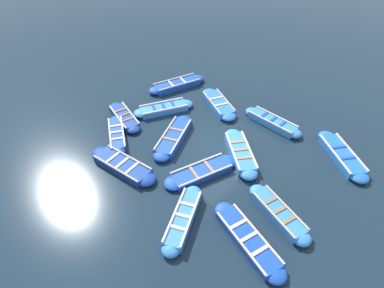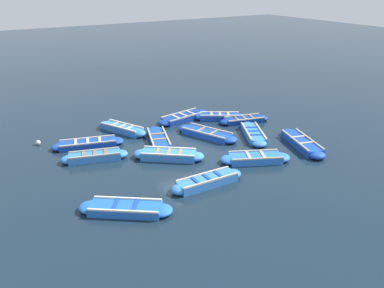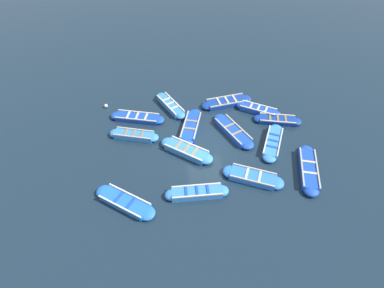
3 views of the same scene
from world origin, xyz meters
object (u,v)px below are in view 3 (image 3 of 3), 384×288
Objects in this scene: boat_outer_left at (309,169)px; boat_broadside at (258,110)px; boat_far_corner at (277,120)px; boat_drifting at (253,177)px; boat_end_of_row at (170,105)px; boat_stern_in at (186,150)px; boat_mid_row at (134,135)px; boat_centre at (125,202)px; boat_inner_gap at (197,193)px; boat_alongside at (273,142)px; boat_outer_right at (233,131)px; boat_tucked at (227,102)px; buoy_orange_near at (106,106)px; boat_bow_out at (137,118)px; boat_near_quay at (191,126)px.

boat_outer_left reaches higher than boat_broadside.
boat_drifting is at bearing 146.98° from boat_far_corner.
boat_broadside is at bearing -101.76° from boat_end_of_row.
boat_stern_in reaches higher than boat_mid_row.
boat_end_of_row is 0.96× the size of boat_centre.
boat_broadside is (6.67, -5.42, -0.01)m from boat_inner_gap.
boat_end_of_row is 7.83m from boat_alongside.
boat_outer_right is (1.43, -3.32, -0.03)m from boat_stern_in.
boat_tucked reaches higher than boat_alongside.
boat_tucked is 5.00m from boat_alongside.
boat_outer_right is at bearing -33.52° from boat_inner_gap.
boat_inner_gap is at bearing -147.01° from buoy_orange_near.
boat_stern_in is 0.94× the size of boat_alongside.
boat_bow_out is 14.41× the size of buoy_orange_near.
boat_centre is (-5.51, 10.39, 0.01)m from boat_far_corner.
boat_broadside is (1.97, -2.30, 0.01)m from boat_outer_right.
boat_inner_gap is at bearing -145.56° from boat_mid_row.
boat_stern_in is at bearing -172.18° from boat_end_of_row.
boat_far_corner is 9.95m from boat_mid_row.
boat_inner_gap reaches higher than boat_outer_left.
boat_tucked is 1.17× the size of boat_mid_row.
boat_tucked is 1.12× the size of boat_centre.
boat_far_corner is 3.94m from boat_tucked.
boat_outer_right is 2.71m from boat_alongside.
boat_mid_row is (1.82, 3.29, -0.01)m from boat_stern_in.
boat_broadside is at bearing -77.38° from boat_near_quay.
boat_mid_row is (-0.33, 9.94, 0.03)m from boat_far_corner.
boat_near_quay is 1.13× the size of boat_far_corner.
boat_alongside is (-1.41, -2.31, -0.00)m from boat_outer_right.
boat_bow_out is at bearing 113.51° from boat_end_of_row.
boat_near_quay is at bearing 102.62° from boat_broadside.
boat_bow_out is (6.09, 10.09, -0.03)m from boat_outer_left.
boat_stern_in is (-4.57, 3.55, 0.02)m from boat_tucked.
boat_bow_out is at bearing 69.23° from boat_near_quay.
boat_stern_in is 6.57m from boat_broadside.
buoy_orange_near is (3.90, 8.70, -0.04)m from boat_outer_right.
boat_near_quay is 0.95× the size of boat_outer_left.
boat_alongside is at bearing -115.75° from buoy_orange_near.
boat_drifting is (-7.29, -4.22, -0.01)m from boat_end_of_row.
boat_centre is (-7.00, 0.65, 0.00)m from boat_bow_out.
boat_drifting is 1.06× the size of boat_mid_row.
boat_centre reaches higher than boat_far_corner.
boat_end_of_row reaches higher than boat_alongside.
boat_far_corner is at bearing 4.49° from boat_outer_left.
boat_centre is (-3.36, 3.73, -0.03)m from boat_stern_in.
boat_mid_row is (-0.44, 3.85, 0.04)m from boat_near_quay.
boat_bow_out is at bearing 67.40° from boat_alongside.
boat_stern_in is at bearing 54.11° from boat_drifting.
boat_inner_gap is 10.25m from buoy_orange_near.
boat_mid_row reaches higher than boat_tucked.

